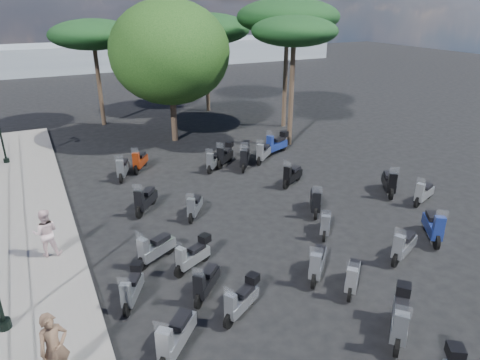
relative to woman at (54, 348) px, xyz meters
name	(u,v)px	position (x,y,z in m)	size (l,w,h in m)	color
ground	(236,239)	(6.20, 3.87, -1.02)	(120.00, 120.00, 0.00)	black
sidewalk	(32,240)	(-0.30, 6.87, -0.94)	(3.00, 30.00, 0.15)	slate
woman	(54,348)	(0.00, 0.00, 0.00)	(0.63, 0.42, 1.74)	brown
pedestrian_far	(46,233)	(0.19, 5.49, -0.05)	(0.79, 0.62, 1.63)	beige
scooter_1	(176,337)	(2.57, -0.32, -0.50)	(1.38, 1.42, 1.48)	black
scooter_2	(132,288)	(2.11, 2.07, -0.55)	(0.93, 1.40, 1.24)	black
scooter_3	(193,256)	(4.20, 2.84, -0.54)	(1.47, 0.88, 1.26)	black
scooter_4	(145,200)	(3.93, 7.46, -0.52)	(1.24, 1.47, 1.44)	black
scooter_5	(123,169)	(3.89, 11.35, -0.53)	(0.87, 1.66, 1.40)	black
scooter_7	(206,282)	(4.05, 1.41, -0.56)	(1.23, 1.24, 1.31)	black
scooter_8	(241,300)	(4.59, 0.23, -0.54)	(1.43, 0.96, 1.26)	black
scooter_9	(155,249)	(3.25, 3.74, -0.54)	(1.57, 0.98, 1.38)	black
scooter_10	(195,207)	(5.51, 6.12, -0.58)	(1.02, 1.33, 1.26)	black
scooter_11	(140,161)	(4.88, 12.05, -0.54)	(1.05, 1.50, 1.37)	black
scooter_12	(400,318)	(7.77, -2.25, -0.46)	(1.50, 1.37, 1.48)	black
scooter_13	(317,263)	(7.43, 0.74, -0.53)	(1.31, 1.32, 1.40)	black
scooter_14	(352,277)	(7.97, -0.25, -0.57)	(1.24, 1.19, 1.29)	black
scooter_15	(325,224)	(9.25, 2.73, -0.59)	(1.09, 1.25, 1.25)	black
scooter_16	(245,155)	(9.93, 10.37, -0.48)	(1.10, 1.63, 1.44)	black
scooter_17	(213,161)	(8.16, 10.42, -0.56)	(1.19, 1.28, 1.31)	black
scooter_20	(404,246)	(10.53, 0.29, -0.54)	(1.64, 0.88, 1.38)	black
scooter_21	(315,201)	(9.95, 4.33, -0.53)	(1.10, 1.54, 1.42)	black
scooter_22	(292,175)	(10.64, 7.08, -0.55)	(1.52, 0.99, 1.35)	black
scooter_23	(225,155)	(8.99, 10.85, -0.49)	(1.40, 1.32, 1.40)	black
scooter_25	(433,227)	(12.41, 0.74, -0.50)	(1.20, 1.59, 1.49)	black
scooter_26	(424,193)	(14.49, 3.00, -0.56)	(1.59, 0.78, 1.32)	black
scooter_27	(389,183)	(13.91, 4.38, -0.50)	(1.18, 1.60, 1.49)	black
scooter_28	(263,153)	(10.97, 10.35, -0.53)	(1.40, 1.24, 1.40)	black
scooter_29	(277,144)	(12.26, 11.13, -0.45)	(1.79, 0.95, 1.50)	black
scooter_30	(244,158)	(9.68, 10.00, -0.48)	(1.10, 1.63, 1.44)	black
broadleaf_tree	(170,53)	(8.04, 16.05, 4.13)	(6.82, 6.82, 8.05)	#38281E
pine_0	(206,29)	(12.80, 22.19, 4.94)	(6.39, 6.39, 7.10)	#38281E
pine_1	(288,17)	(15.64, 15.83, 5.90)	(6.38, 6.38, 8.05)	#38281E
pine_2	(93,35)	(4.82, 21.65, 4.84)	(5.47, 5.47, 6.83)	#38281E
pine_3	(294,32)	(13.79, 12.22, 5.29)	(4.68, 4.68, 7.17)	#38281E
distant_hills	(73,57)	(6.20, 48.87, 0.48)	(70.00, 8.00, 3.00)	gray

